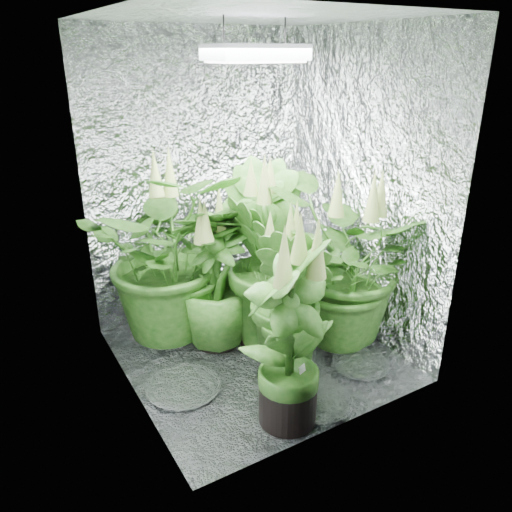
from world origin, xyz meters
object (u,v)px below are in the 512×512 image
object	(u,v)px
grow_lamp	(255,53)
plant_a	(170,253)
plant_d	(215,278)
plant_f	(290,336)
plant_c	(261,259)
circulation_fan	(294,287)
plant_b	(257,258)
plant_g	(291,302)
plant_e	(348,266)

from	to	relation	value
grow_lamp	plant_a	world-z (taller)	grow_lamp
grow_lamp	plant_d	xyz separation A→B (m)	(-0.15, 0.27, -1.35)
plant_f	plant_c	bearing A→B (deg)	69.08
plant_f	circulation_fan	xyz separation A→B (m)	(0.79, 1.09, -0.39)
plant_a	plant_b	world-z (taller)	plant_a
plant_g	plant_e	bearing A→B (deg)	11.45
plant_f	plant_g	size ratio (longest dim) A/B	1.09
plant_d	grow_lamp	bearing A→B (deg)	-61.07
grow_lamp	plant_d	size ratio (longest dim) A/B	0.48
plant_a	plant_f	size ratio (longest dim) A/B	1.19
grow_lamp	plant_g	xyz separation A→B (m)	(0.08, -0.27, -1.34)
circulation_fan	plant_a	bearing A→B (deg)	-162.02
plant_d	circulation_fan	world-z (taller)	plant_d
plant_f	circulation_fan	size ratio (longest dim) A/B	3.65
plant_g	circulation_fan	xyz separation A→B (m)	(0.54, 0.75, -0.36)
plant_a	plant_d	xyz separation A→B (m)	(0.20, -0.24, -0.13)
grow_lamp	plant_f	xyz separation A→B (m)	(-0.17, -0.62, -1.31)
plant_a	circulation_fan	xyz separation A→B (m)	(0.98, -0.03, -0.48)
plant_a	plant_c	world-z (taller)	plant_c
plant_d	plant_f	bearing A→B (deg)	-91.32
plant_f	plant_a	bearing A→B (deg)	99.16
plant_a	plant_d	bearing A→B (deg)	-49.74
plant_b	plant_e	size ratio (longest dim) A/B	0.83
plant_b	grow_lamp	bearing A→B (deg)	-121.76
plant_c	plant_d	world-z (taller)	plant_c
grow_lamp	plant_c	xyz separation A→B (m)	(0.12, 0.14, -1.22)
plant_c	circulation_fan	distance (m)	0.77
plant_e	plant_g	bearing A→B (deg)	-168.55
plant_a	plant_b	xyz separation A→B (m)	(0.58, -0.14, -0.11)
plant_b	plant_c	bearing A→B (deg)	-114.61
grow_lamp	plant_a	bearing A→B (deg)	124.67
circulation_fan	grow_lamp	bearing A→B (deg)	-123.00
grow_lamp	plant_g	world-z (taller)	grow_lamp
plant_a	plant_c	distance (m)	0.60
plant_b	plant_c	size ratio (longest dim) A/B	0.84
plant_a	plant_g	distance (m)	0.90
plant_b	plant_a	bearing A→B (deg)	166.52
plant_c	plant_d	xyz separation A→B (m)	(-0.27, 0.13, -0.13)
plant_b	plant_g	xyz separation A→B (m)	(-0.15, -0.64, -0.01)
plant_c	plant_e	world-z (taller)	plant_c
plant_a	plant_b	bearing A→B (deg)	-13.48
plant_b	plant_d	world-z (taller)	plant_b
plant_c	plant_e	xyz separation A→B (m)	(0.47, -0.31, -0.04)
grow_lamp	circulation_fan	size ratio (longest dim) A/B	1.61
plant_g	circulation_fan	bearing A→B (deg)	53.87
circulation_fan	plant_c	bearing A→B (deg)	-126.36
plant_d	plant_e	xyz separation A→B (m)	(0.74, -0.44, 0.09)
plant_a	plant_d	size ratio (longest dim) A/B	1.29
plant_d	plant_f	world-z (taller)	plant_f
plant_b	plant_f	bearing A→B (deg)	-111.80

